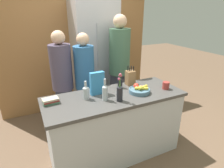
{
  "coord_description": "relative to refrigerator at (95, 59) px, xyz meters",
  "views": [
    {
      "loc": [
        -0.95,
        -1.89,
        1.88
      ],
      "look_at": [
        0.0,
        0.09,
        1.01
      ],
      "focal_mm": 30.0,
      "sensor_mm": 36.0,
      "label": 1
    }
  ],
  "objects": [
    {
      "name": "ground_plane",
      "position": [
        -0.24,
        -1.32,
        -1.02
      ],
      "size": [
        14.0,
        14.0,
        0.0
      ],
      "primitive_type": "plane",
      "color": "brown"
    },
    {
      "name": "kitchen_island",
      "position": [
        -0.24,
        -1.32,
        -0.57
      ],
      "size": [
        1.76,
        0.68,
        0.89
      ],
      "color": "silver",
      "rests_on": "ground_plane"
    },
    {
      "name": "back_wall_wood",
      "position": [
        -0.24,
        0.36,
        0.28
      ],
      "size": [
        2.96,
        0.12,
        2.6
      ],
      "color": "#9E6B3D",
      "rests_on": "ground_plane"
    },
    {
      "name": "refrigerator",
      "position": [
        0.0,
        0.0,
        0.0
      ],
      "size": [
        0.76,
        0.62,
        2.04
      ],
      "color": "#B7B7BC",
      "rests_on": "ground_plane"
    },
    {
      "name": "fruit_bowl",
      "position": [
        0.09,
        -1.38,
        -0.09
      ],
      "size": [
        0.27,
        0.27,
        0.1
      ],
      "color": "slate",
      "rests_on": "kitchen_island"
    },
    {
      "name": "knife_block",
      "position": [
        0.12,
        -1.09,
        -0.03
      ],
      "size": [
        0.12,
        0.1,
        0.28
      ],
      "color": "olive",
      "rests_on": "kitchen_island"
    },
    {
      "name": "flower_vase",
      "position": [
        -0.26,
        -1.49,
        -0.02
      ],
      "size": [
        0.07,
        0.07,
        0.34
      ],
      "color": "#232328",
      "rests_on": "kitchen_island"
    },
    {
      "name": "cereal_box",
      "position": [
        -0.42,
        -1.19,
        0.01
      ],
      "size": [
        0.18,
        0.06,
        0.29
      ],
      "color": "teal",
      "rests_on": "kitchen_island"
    },
    {
      "name": "coffee_mug",
      "position": [
        0.47,
        -1.44,
        -0.08
      ],
      "size": [
        0.09,
        0.13,
        0.1
      ],
      "color": "#99332D",
      "rests_on": "kitchen_island"
    },
    {
      "name": "book_stack",
      "position": [
        -0.99,
        -1.2,
        -0.1
      ],
      "size": [
        0.18,
        0.14,
        0.06
      ],
      "color": "#3D6047",
      "rests_on": "kitchen_island"
    },
    {
      "name": "bottle_oil",
      "position": [
        -0.59,
        -1.27,
        -0.04
      ],
      "size": [
        0.07,
        0.07,
        0.23
      ],
      "color": "#B2BCC1",
      "rests_on": "kitchen_island"
    },
    {
      "name": "bottle_vinegar",
      "position": [
        -0.4,
        -1.39,
        -0.03
      ],
      "size": [
        0.07,
        0.07,
        0.27
      ],
      "color": "#B2BCC1",
      "rests_on": "kitchen_island"
    },
    {
      "name": "bottle_wine",
      "position": [
        -0.07,
        -1.13,
        -0.05
      ],
      "size": [
        0.07,
        0.07,
        0.2
      ],
      "color": "black",
      "rests_on": "kitchen_island"
    },
    {
      "name": "person_at_sink",
      "position": [
        -0.73,
        -0.57,
        -0.1
      ],
      "size": [
        0.31,
        0.31,
        1.63
      ],
      "rotation": [
        0.0,
        0.0,
        -0.1
      ],
      "color": "#383842",
      "rests_on": "ground_plane"
    },
    {
      "name": "person_in_blue",
      "position": [
        -0.4,
        -0.64,
        -0.12
      ],
      "size": [
        0.3,
        0.3,
        1.59
      ],
      "rotation": [
        0.0,
        0.0,
        0.27
      ],
      "color": "#383842",
      "rests_on": "ground_plane"
    },
    {
      "name": "person_in_red_tee",
      "position": [
        0.23,
        -0.56,
        0.02
      ],
      "size": [
        0.34,
        0.34,
        1.82
      ],
      "rotation": [
        0.0,
        0.0,
        0.35
      ],
      "color": "#383842",
      "rests_on": "ground_plane"
    }
  ]
}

